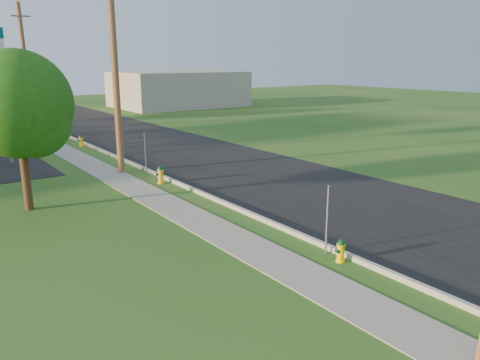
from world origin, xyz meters
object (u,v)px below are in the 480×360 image
Objects in this scene: tree_verge at (21,108)px; hydrant_far at (81,141)px; utility_pole_mid at (115,68)px; hydrant_near at (341,251)px; utility_pole_far at (26,67)px; hydrant_mid at (161,175)px.

tree_verge is 7.56× the size of hydrant_far.
hydrant_near is at bearing -86.85° from utility_pole_mid.
tree_verge is 8.58× the size of hydrant_near.
utility_pole_far is 22.20m from tree_verge.
tree_verge is (-4.91, -3.62, -1.26)m from utility_pole_mid.
hydrant_far is at bearing 89.48° from hydrant_mid.
utility_pole_far is 10.73m from hydrant_far.
hydrant_far is (5.62, 11.87, -3.32)m from tree_verge.
tree_verge is (-4.91, -21.62, -1.11)m from utility_pole_far.
tree_verge is 6.45m from hydrant_mid.
tree_verge reaches higher than hydrant_far.
utility_pole_mid is 14.24m from hydrant_near.
utility_pole_mid reaches higher than tree_verge.
hydrant_mid reaches higher than hydrant_far.
hydrant_far is at bearing -85.86° from utility_pole_far.
hydrant_mid is at bearing -90.52° from hydrant_far.
utility_pole_mid is 5.50m from hydrant_mid.
utility_pole_far is at bearing 77.20° from tree_verge.
utility_pole_far is at bearing 90.00° from utility_pole_mid.
utility_pole_mid is at bearing 93.15° from hydrant_near.
hydrant_far is (-0.03, 21.70, 0.04)m from hydrant_near.
tree_verge is at bearing -102.80° from utility_pole_far.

